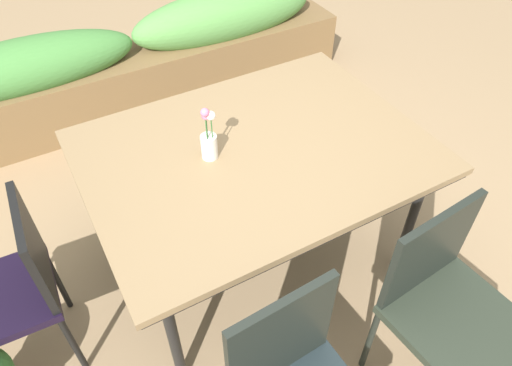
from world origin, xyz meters
The scene contains 6 objects.
ground_plane centered at (0.00, 0.00, 0.00)m, with size 12.00×12.00×0.00m, color #9E7F5B.
dining_table centered at (0.00, 0.07, 0.72)m, with size 1.52×1.15×0.77m.
chair_near_right centered at (0.34, -0.86, 0.53)m, with size 0.50×0.50×0.90m.
chair_end_left centered at (-1.11, 0.06, 0.51)m, with size 0.42×0.42×0.88m.
flower_vase centered at (-0.20, 0.12, 0.86)m, with size 0.07×0.07×0.27m.
planter_box centered at (-0.03, 1.75, 0.36)m, with size 3.25×0.45×0.76m.
Camera 1 is at (-0.80, -1.36, 2.15)m, focal length 33.20 mm.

